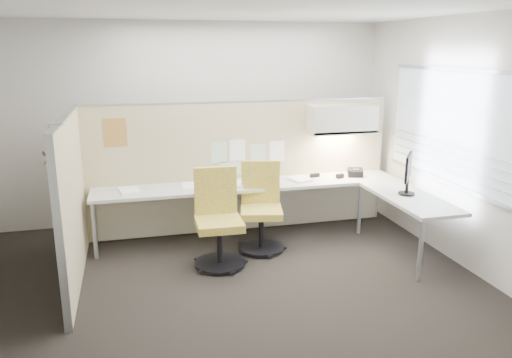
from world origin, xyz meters
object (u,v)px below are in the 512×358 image
object	(u,v)px
chair_left	(218,221)
chair_right	(261,210)
phone	(355,173)
monitor	(408,172)
desk	(278,194)

from	to	relation	value
chair_left	chair_right	world-z (taller)	chair_left
chair_right	phone	world-z (taller)	chair_right
chair_right	monitor	world-z (taller)	monitor
chair_right	desk	bearing A→B (deg)	55.09
monitor	phone	distance (m)	1.03
monitor	chair_left	bearing A→B (deg)	121.36
chair_right	phone	xyz separation A→B (m)	(1.45, 0.43, 0.28)
chair_left	phone	xyz separation A→B (m)	(2.04, 0.76, 0.27)
chair_left	chair_right	bearing A→B (deg)	30.74
desk	chair_right	distance (m)	0.41
chair_left	phone	distance (m)	2.19
desk	chair_left	size ratio (longest dim) A/B	3.63
monitor	chair_right	bearing A→B (deg)	108.61
chair_right	phone	size ratio (longest dim) A/B	4.09
desk	chair_right	size ratio (longest dim) A/B	3.74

